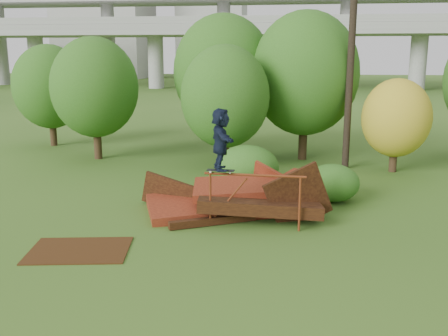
# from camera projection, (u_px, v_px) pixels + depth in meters

# --- Properties ---
(ground) EXTENTS (240.00, 240.00, 0.00)m
(ground) POSITION_uv_depth(u_px,v_px,m) (247.00, 255.00, 11.61)
(ground) COLOR #2D5116
(ground) RESTS_ON ground
(scrap_pile) EXTENTS (5.84, 3.48, 2.04)m
(scrap_pile) POSITION_uv_depth(u_px,v_px,m) (234.00, 201.00, 14.59)
(scrap_pile) COLOR #4F180E
(scrap_pile) RESTS_ON ground
(grind_rail) EXTENTS (2.68, 0.20, 1.50)m
(grind_rail) POSITION_uv_depth(u_px,v_px,m) (254.00, 188.00, 13.13)
(grind_rail) COLOR maroon
(grind_rail) RESTS_ON ground
(skateboard) EXTENTS (0.74, 0.23, 0.08)m
(skateboard) POSITION_uv_depth(u_px,v_px,m) (221.00, 170.00, 13.19)
(skateboard) COLOR black
(skateboard) RESTS_ON grind_rail
(skater) EXTENTS (0.86, 1.59, 1.63)m
(skater) POSITION_uv_depth(u_px,v_px,m) (221.00, 139.00, 13.01)
(skater) COLOR black
(skater) RESTS_ON skateboard
(flat_plate) EXTENTS (2.56, 2.01, 0.03)m
(flat_plate) POSITION_uv_depth(u_px,v_px,m) (79.00, 250.00, 11.83)
(flat_plate) COLOR #3A200C
(flat_plate) RESTS_ON ground
(tree_0) EXTENTS (3.81, 3.81, 5.37)m
(tree_0) POSITION_uv_depth(u_px,v_px,m) (95.00, 88.00, 21.81)
(tree_0) COLOR black
(tree_0) RESTS_ON ground
(tree_1) EXTENTS (4.64, 4.64, 6.45)m
(tree_1) POSITION_uv_depth(u_px,v_px,m) (224.00, 72.00, 23.08)
(tree_1) COLOR black
(tree_1) RESTS_ON ground
(tree_2) EXTENTS (3.54, 3.54, 4.99)m
(tree_2) POSITION_uv_depth(u_px,v_px,m) (225.00, 97.00, 19.75)
(tree_2) COLOR black
(tree_2) RESTS_ON ground
(tree_3) EXTENTS (4.65, 4.65, 6.46)m
(tree_3) POSITION_uv_depth(u_px,v_px,m) (305.00, 74.00, 21.56)
(tree_3) COLOR black
(tree_3) RESTS_ON ground
(tree_4) EXTENTS (2.68, 2.68, 3.69)m
(tree_4) POSITION_uv_depth(u_px,v_px,m) (396.00, 118.00, 19.50)
(tree_4) COLOR black
(tree_4) RESTS_ON ground
(tree_6) EXTENTS (3.67, 3.67, 5.12)m
(tree_6) POSITION_uv_depth(u_px,v_px,m) (50.00, 87.00, 25.15)
(tree_6) COLOR black
(tree_6) RESTS_ON ground
(shrub_left) EXTENTS (2.21, 2.04, 1.53)m
(shrub_left) POSITION_uv_depth(u_px,v_px,m) (247.00, 167.00, 17.23)
(shrub_left) COLOR #224913
(shrub_left) RESTS_ON ground
(shrub_right) EXTENTS (1.69, 1.55, 1.20)m
(shrub_right) POSITION_uv_depth(u_px,v_px,m) (332.00, 183.00, 15.75)
(shrub_right) COLOR #224913
(shrub_right) RESTS_ON ground
(utility_pole) EXTENTS (1.40, 0.28, 10.09)m
(utility_pole) POSITION_uv_depth(u_px,v_px,m) (352.00, 40.00, 19.40)
(utility_pole) COLOR black
(utility_pole) RESTS_ON ground
(freeway_overpass) EXTENTS (160.00, 15.00, 13.70)m
(freeway_overpass) POSITION_uv_depth(u_px,v_px,m) (284.00, 14.00, 70.24)
(freeway_overpass) COLOR gray
(freeway_overpass) RESTS_ON ground
(building_right) EXTENTS (14.00, 14.00, 28.00)m
(building_right) POSITION_uv_depth(u_px,v_px,m) (213.00, 12.00, 109.24)
(building_right) COLOR #9E9E99
(building_right) RESTS_ON ground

